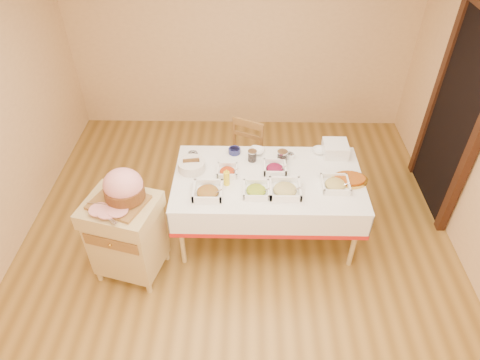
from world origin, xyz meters
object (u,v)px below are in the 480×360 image
object	(u,v)px
dining_table	(268,190)
dining_chair	(243,159)
preserve_jar_right	(282,157)
mustard_bottle	(227,178)
plate_stack	(335,149)
brass_platter	(350,179)
ham_on_board	(123,189)
bread_basket	(192,165)
butcher_cart	(126,234)
preserve_jar_left	(252,156)

from	to	relation	value
dining_table	dining_chair	world-z (taller)	dining_chair
preserve_jar_right	mustard_bottle	bearing A→B (deg)	-146.77
mustard_bottle	plate_stack	world-z (taller)	mustard_bottle
dining_chair	brass_platter	world-z (taller)	dining_chair
ham_on_board	bread_basket	size ratio (longest dim) A/B	1.79
butcher_cart	preserve_jar_left	bearing A→B (deg)	34.35
dining_chair	ham_on_board	distance (m)	1.64
mustard_bottle	plate_stack	distance (m)	1.20
bread_basket	plate_stack	world-z (taller)	plate_stack
mustard_bottle	brass_platter	size ratio (longest dim) A/B	0.53
butcher_cart	preserve_jar_left	distance (m)	1.42
butcher_cart	dining_table	bearing A→B (deg)	21.72
butcher_cart	preserve_jar_left	xyz separation A→B (m)	(1.15, 0.78, 0.31)
ham_on_board	preserve_jar_right	distance (m)	1.58
preserve_jar_right	mustard_bottle	distance (m)	0.65
ham_on_board	brass_platter	distance (m)	2.08
dining_table	ham_on_board	world-z (taller)	ham_on_board
ham_on_board	plate_stack	size ratio (longest dim) A/B	1.95
butcher_cart	bread_basket	xyz separation A→B (m)	(0.55, 0.63, 0.31)
dining_chair	mustard_bottle	size ratio (longest dim) A/B	4.92
ham_on_board	preserve_jar_right	bearing A→B (deg)	27.41
bread_basket	plate_stack	distance (m)	1.47
preserve_jar_right	mustard_bottle	size ratio (longest dim) A/B	0.73
bread_basket	plate_stack	size ratio (longest dim) A/B	1.09
ham_on_board	preserve_jar_left	size ratio (longest dim) A/B	4.09
plate_stack	mustard_bottle	bearing A→B (deg)	-155.41
butcher_cart	dining_chair	world-z (taller)	dining_chair
dining_table	dining_chair	distance (m)	0.75
butcher_cart	mustard_bottle	distance (m)	1.05
ham_on_board	brass_platter	xyz separation A→B (m)	(2.02, 0.44, -0.23)
butcher_cart	mustard_bottle	xyz separation A→B (m)	(0.91, 0.41, 0.34)
dining_table	mustard_bottle	world-z (taller)	mustard_bottle
dining_chair	brass_platter	xyz separation A→B (m)	(1.02, -0.74, 0.32)
mustard_bottle	brass_platter	distance (m)	1.17
preserve_jar_right	dining_chair	bearing A→B (deg)	131.53
dining_table	preserve_jar_right	world-z (taller)	preserve_jar_right
plate_stack	bread_basket	bearing A→B (deg)	-168.98
dining_table	brass_platter	size ratio (longest dim) A/B	5.33
dining_chair	bread_basket	distance (m)	0.84
dining_chair	mustard_bottle	world-z (taller)	mustard_bottle
ham_on_board	preserve_jar_right	world-z (taller)	ham_on_board
dining_chair	bread_basket	bearing A→B (deg)	-129.96
plate_stack	dining_chair	bearing A→B (deg)	162.06
dining_chair	preserve_jar_right	bearing A→B (deg)	-48.47
dining_chair	preserve_jar_left	world-z (taller)	dining_chair
dining_chair	brass_platter	size ratio (longest dim) A/B	2.60
bread_basket	butcher_cart	bearing A→B (deg)	-131.51
ham_on_board	bread_basket	distance (m)	0.80
dining_chair	ham_on_board	xyz separation A→B (m)	(-1.00, -1.17, 0.55)
dining_chair	plate_stack	world-z (taller)	plate_stack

